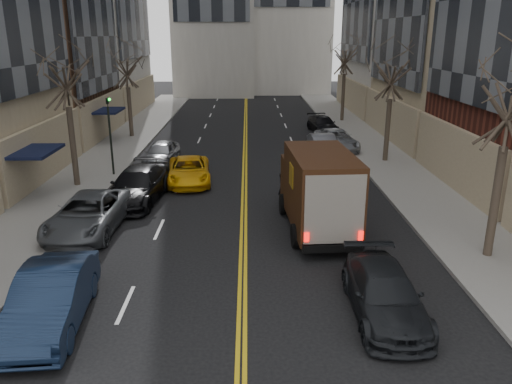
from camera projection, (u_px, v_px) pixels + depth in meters
sidewalk_left at (109, 155)px, 32.93m from camera, size 4.00×66.00×0.15m
sidewalk_right at (380, 154)px, 33.21m from camera, size 4.00×66.00×0.15m
tree_lf_mid at (63, 58)px, 24.28m from camera, size 3.20×3.20×8.91m
tree_lf_far at (126, 57)px, 36.84m from camera, size 3.20×3.20×8.12m
tree_rt_mid at (393, 61)px, 29.45m from camera, size 3.20×3.20×8.32m
tree_rt_far at (346, 45)px, 43.56m from camera, size 3.20×3.20×9.11m
traffic_signal at (110, 127)px, 27.35m from camera, size 0.29×0.26×4.70m
ups_truck at (318, 191)px, 20.06m from camera, size 2.82×6.29×3.37m
observer_sedan at (385, 294)px, 14.20m from camera, size 1.97×4.71×1.36m
taxi at (189, 171)px, 26.90m from camera, size 2.71×5.01×1.34m
pedestrian at (282, 188)px, 23.65m from camera, size 0.48×0.61×1.49m
parked_lf_b at (51, 299)px, 13.69m from camera, size 2.10×4.99×1.60m
parked_lf_c at (88, 214)px, 20.21m from camera, size 2.73×5.49×1.50m
parked_lf_d at (138, 186)px, 23.85m from camera, size 2.77×5.67×1.59m
parked_lf_e at (161, 153)px, 30.49m from camera, size 2.07×4.43×1.47m
parked_rt_a at (323, 146)px, 32.42m from camera, size 1.73×4.45×1.44m
parked_rt_b at (336, 140)px, 34.38m from camera, size 2.81×5.26×1.41m
parked_rt_c at (323, 124)px, 40.62m from camera, size 2.41×4.70×1.31m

